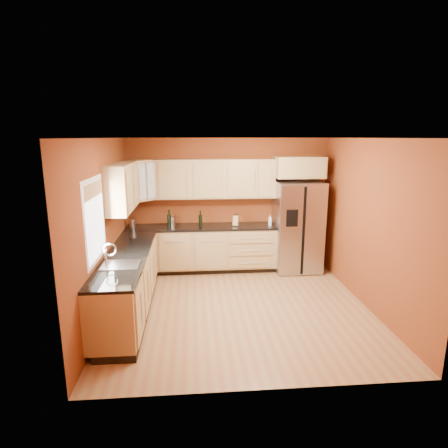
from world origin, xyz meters
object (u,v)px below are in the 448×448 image
at_px(wine_bottle_a, 169,218).
at_px(knife_block, 236,221).
at_px(canister_left, 132,224).
at_px(soap_dispenser, 270,221).
at_px(refrigerator, 297,226).

xyz_separation_m(wine_bottle_a, knife_block, (1.29, 0.01, -0.07)).
bearing_deg(canister_left, soap_dispenser, -0.12).
bearing_deg(refrigerator, soap_dispenser, -178.76).
height_order(wine_bottle_a, knife_block, wine_bottle_a).
bearing_deg(knife_block, wine_bottle_a, -157.59).
relative_size(refrigerator, canister_left, 9.63).
relative_size(canister_left, soap_dispenser, 0.92).
distance_m(refrigerator, wine_bottle_a, 2.51).
height_order(canister_left, wine_bottle_a, wine_bottle_a).
relative_size(refrigerator, soap_dispenser, 8.89).
xyz_separation_m(refrigerator, canister_left, (-3.20, -0.01, 0.12)).
bearing_deg(wine_bottle_a, canister_left, -176.59).
bearing_deg(wine_bottle_a, refrigerator, -0.80).
distance_m(canister_left, soap_dispenser, 2.65).
relative_size(wine_bottle_a, knife_block, 1.71).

